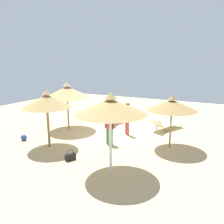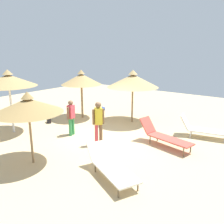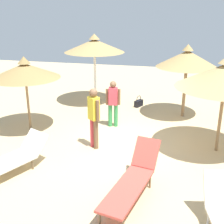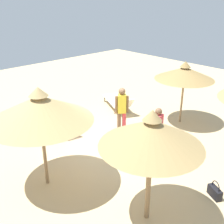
# 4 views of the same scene
# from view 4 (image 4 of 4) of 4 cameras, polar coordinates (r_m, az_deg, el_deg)

# --- Properties ---
(ground) EXTENTS (24.00, 24.00, 0.10)m
(ground) POSITION_cam_4_polar(r_m,az_deg,el_deg) (9.44, 0.23, -6.97)
(ground) COLOR tan
(parasol_umbrella_far_left) EXTENTS (2.55, 2.55, 2.65)m
(parasol_umbrella_far_left) POSITION_cam_4_polar(r_m,az_deg,el_deg) (6.93, -14.22, 0.71)
(parasol_umbrella_far_left) COLOR olive
(parasol_umbrella_far_left) RESTS_ON ground
(parasol_umbrella_center) EXTENTS (2.16, 2.16, 2.37)m
(parasol_umbrella_center) POSITION_cam_4_polar(r_m,az_deg,el_deg) (10.73, 14.29, 7.54)
(parasol_umbrella_center) COLOR olive
(parasol_umbrella_center) RESTS_ON ground
(parasol_umbrella_far_right) EXTENTS (2.12, 2.12, 2.59)m
(parasol_umbrella_far_right) POSITION_cam_4_polar(r_m,az_deg,el_deg) (5.66, 7.87, -4.26)
(parasol_umbrella_far_right) COLOR olive
(parasol_umbrella_far_right) RESTS_ON ground
(lounge_chair_near_left) EXTENTS (1.00, 2.28, 0.95)m
(lounge_chair_near_left) POSITION_cam_4_polar(r_m,az_deg,el_deg) (10.56, -11.54, -1.18)
(lounge_chair_near_left) COLOR #CC4C3F
(lounge_chair_near_left) RESTS_ON ground
(lounge_chair_near_right) EXTENTS (1.52, 2.19, 0.77)m
(lounge_chair_near_right) POSITION_cam_4_polar(r_m,az_deg,el_deg) (12.14, 1.18, 2.18)
(lounge_chair_near_right) COLOR silver
(lounge_chair_near_right) RESTS_ON ground
(person_standing_front) EXTENTS (0.47, 0.27, 1.54)m
(person_standing_front) POSITION_cam_4_polar(r_m,az_deg,el_deg) (8.64, 9.05, -3.36)
(person_standing_front) COLOR #338C4C
(person_standing_front) RESTS_ON ground
(person_standing_far_left) EXTENTS (0.38, 0.34, 1.73)m
(person_standing_far_left) POSITION_cam_4_polar(r_m,az_deg,el_deg) (9.68, 1.95, 0.67)
(person_standing_far_left) COLOR #D83F4C
(person_standing_far_left) RESTS_ON ground
(handbag) EXTENTS (0.33, 0.44, 0.45)m
(handbag) POSITION_cam_4_polar(r_m,az_deg,el_deg) (7.66, 19.82, -14.74)
(handbag) COLOR black
(handbag) RESTS_ON ground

